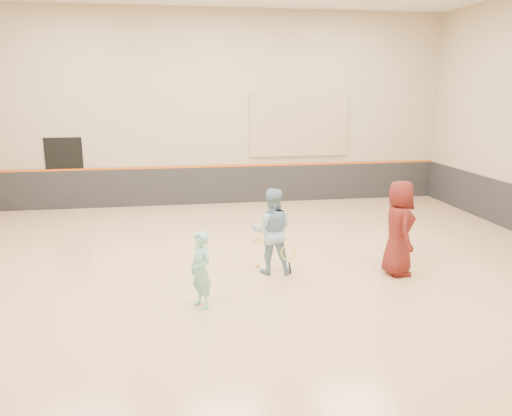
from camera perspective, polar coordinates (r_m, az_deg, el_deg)
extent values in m
cube|color=tan|center=(10.53, -2.25, -7.23)|extent=(15.00, 12.00, 0.20)
cube|color=#BFAA8B|center=(15.85, -5.10, 11.17)|extent=(15.00, 0.02, 6.00)
cube|color=#BFAA8B|center=(4.00, 8.08, 4.40)|extent=(15.00, 0.02, 6.00)
cube|color=#232326|center=(16.08, -4.91, 2.59)|extent=(14.90, 0.04, 1.20)
cube|color=#D85914|center=(15.97, -4.95, 4.77)|extent=(14.90, 0.03, 0.06)
cube|color=tan|center=(16.27, 4.97, 9.47)|extent=(3.20, 0.08, 2.00)
cube|color=black|center=(16.30, -20.95, 3.68)|extent=(1.10, 0.05, 2.20)
imported|color=#7BD6C4|center=(8.46, -6.31, -7.07)|extent=(0.52, 0.58, 1.33)
imported|color=#80A9C7|center=(9.93, 1.80, -2.65)|extent=(0.93, 0.78, 1.73)
imported|color=#5A1815|center=(10.23, 16.00, -2.21)|extent=(0.70, 0.99, 1.90)
sphere|color=gold|center=(10.44, 0.20, -6.63)|extent=(0.07, 0.07, 0.07)
sphere|color=#CFEC36|center=(10.04, 17.26, -1.12)|extent=(0.07, 0.07, 0.07)
sphere|color=#DCED37|center=(13.81, 0.71, -1.59)|extent=(0.07, 0.07, 0.07)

